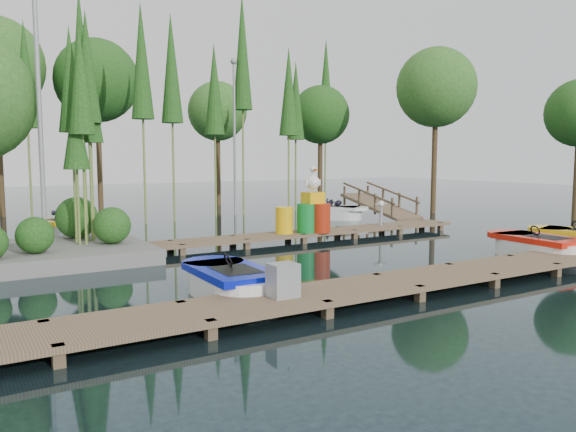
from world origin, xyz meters
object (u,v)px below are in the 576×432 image
utility_cabinet (283,280)px  yellow_barrel (284,220)px  boat_red (537,248)px  drum_cluster (314,213)px  boat_blue (230,283)px  boat_yellow_far (68,227)px  island (2,139)px

utility_cabinet → yellow_barrel: size_ratio=0.69×
utility_cabinet → boat_red: bearing=7.1°
boat_red → drum_cluster: drum_cluster is taller
boat_blue → boat_red: size_ratio=0.96×
boat_yellow_far → island: bearing=-129.3°
boat_yellow_far → drum_cluster: size_ratio=1.43×
island → yellow_barrel: (7.88, -0.79, -2.46)m
boat_yellow_far → drum_cluster: (6.64, -5.64, 0.63)m
boat_red → utility_cabinet: 8.79m
boat_red → utility_cabinet: utility_cabinet is taller
island → boat_yellow_far: (2.29, 4.69, -2.88)m
utility_cabinet → drum_cluster: 8.66m
boat_blue → drum_cluster: (5.57, 5.30, 0.66)m
yellow_barrel → utility_cabinet: bearing=-121.2°
island → utility_cabinet: (3.64, -7.79, -2.59)m
boat_yellow_far → yellow_barrel: size_ratio=3.61×
drum_cluster → boat_red: bearing=-59.3°
boat_red → island: bearing=154.0°
boat_yellow_far → yellow_barrel: (5.59, -5.48, 0.43)m
island → utility_cabinet: 8.98m
island → yellow_barrel: 8.29m
boat_yellow_far → utility_cabinet: bearing=-97.2°
island → boat_blue: size_ratio=2.39×
boat_red → drum_cluster: bearing=123.2°
drum_cluster → boat_yellow_far: bearing=139.7°
utility_cabinet → yellow_barrel: yellow_barrel is taller
boat_blue → yellow_barrel: yellow_barrel is taller
boat_blue → boat_yellow_far: 11.00m
boat_red → yellow_barrel: 7.43m
drum_cluster → boat_blue: bearing=-136.4°
island → boat_blue: island is taller
boat_blue → island: bearing=119.5°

